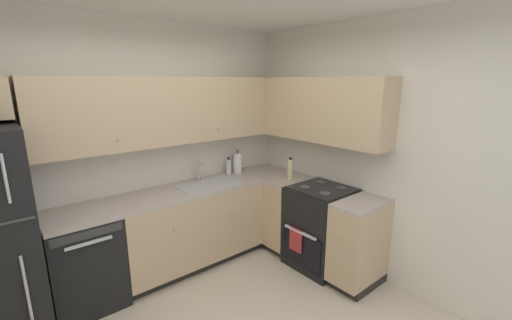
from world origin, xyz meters
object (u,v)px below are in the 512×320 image
object	(u,v)px
soap_bottle	(229,167)
paper_towel_roll	(238,163)
dishwasher	(84,261)
oven_range	(321,226)
oil_bottle	(290,169)

from	to	relation	value
soap_bottle	paper_towel_roll	size ratio (longest dim) A/B	0.68
dishwasher	soap_bottle	world-z (taller)	soap_bottle
oven_range	soap_bottle	distance (m)	1.33
oven_range	paper_towel_roll	size ratio (longest dim) A/B	3.31
oven_range	paper_towel_roll	xyz separation A→B (m)	(-0.33, 1.11, 0.57)
oil_bottle	oven_range	bearing A→B (deg)	-87.82
paper_towel_roll	soap_bottle	bearing A→B (deg)	170.87
oil_bottle	soap_bottle	bearing A→B (deg)	124.39
dishwasher	oil_bottle	bearing A→B (deg)	-11.91
oil_bottle	paper_towel_roll	bearing A→B (deg)	116.86
oven_range	oil_bottle	world-z (taller)	oil_bottle
oven_range	soap_bottle	world-z (taller)	soap_bottle
soap_bottle	paper_towel_roll	bearing A→B (deg)	-9.13
soap_bottle	paper_towel_roll	xyz separation A→B (m)	(0.12, -0.02, 0.03)
paper_towel_roll	oil_bottle	bearing A→B (deg)	-63.14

